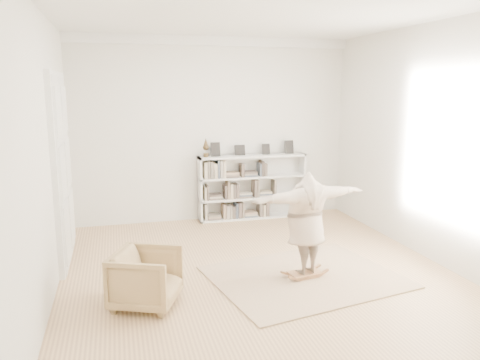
% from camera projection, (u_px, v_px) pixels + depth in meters
% --- Properties ---
extents(floor, '(6.00, 6.00, 0.00)m').
position_uv_depth(floor, '(257.00, 272.00, 6.79)').
color(floor, '#99744F').
rests_on(floor, ground).
extents(room_shell, '(6.00, 6.00, 6.00)m').
position_uv_depth(room_shell, '(213.00, 41.00, 8.90)').
color(room_shell, silver).
rests_on(room_shell, floor).
extents(doors, '(0.09, 1.78, 2.92)m').
position_uv_depth(doors, '(62.00, 170.00, 7.07)').
color(doors, white).
rests_on(doors, floor).
extents(bookshelf, '(2.20, 0.35, 1.64)m').
position_uv_depth(bookshelf, '(252.00, 187.00, 9.53)').
color(bookshelf, silver).
rests_on(bookshelf, floor).
extents(armchair, '(1.00, 0.99, 0.70)m').
position_uv_depth(armchair, '(146.00, 278.00, 5.69)').
color(armchair, tan).
rests_on(armchair, floor).
extents(rug, '(2.83, 2.43, 0.02)m').
position_uv_depth(rug, '(305.00, 277.00, 6.58)').
color(rug, tan).
rests_on(rug, floor).
extents(rocker_board, '(0.49, 0.35, 0.10)m').
position_uv_depth(rocker_board, '(305.00, 273.00, 6.57)').
color(rocker_board, brown).
rests_on(rocker_board, rug).
extents(person, '(1.82, 0.80, 1.44)m').
position_uv_depth(person, '(306.00, 221.00, 6.42)').
color(person, '#BCA58D').
rests_on(person, rocker_board).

